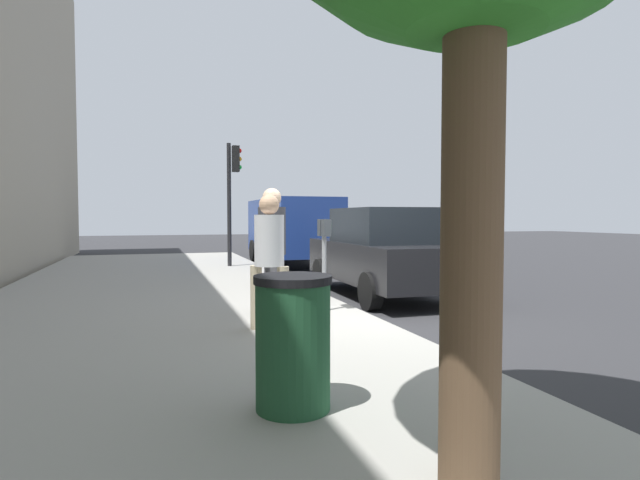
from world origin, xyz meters
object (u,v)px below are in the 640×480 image
at_px(pedestrian_at_meter, 272,239).
at_px(parked_sedan_near, 385,252).
at_px(parked_van_far, 292,227).
at_px(traffic_signal, 233,184).
at_px(pedestrian_bystander, 269,251).
at_px(trash_bin, 293,342).
at_px(parking_meter, 324,245).

bearing_deg(pedestrian_at_meter, parked_sedan_near, 34.89).
height_order(parked_van_far, traffic_signal, traffic_signal).
height_order(pedestrian_bystander, traffic_signal, traffic_signal).
height_order(pedestrian_bystander, trash_bin, pedestrian_bystander).
xyz_separation_m(pedestrian_at_meter, parked_sedan_near, (1.94, -2.74, -0.37)).
bearing_deg(pedestrian_bystander, parking_meter, -8.68).
relative_size(pedestrian_at_meter, parked_van_far, 0.36).
relative_size(pedestrian_at_meter, trash_bin, 1.85).
bearing_deg(parking_meter, pedestrian_at_meter, 93.66).
bearing_deg(parked_van_far, pedestrian_bystander, 163.53).
bearing_deg(parking_meter, trash_bin, 158.14).
distance_m(parking_meter, trash_bin, 4.09).
bearing_deg(traffic_signal, parking_meter, -178.08).
height_order(pedestrian_at_meter, pedestrian_bystander, pedestrian_at_meter).
xyz_separation_m(pedestrian_bystander, parked_sedan_near, (2.95, -3.00, -0.27)).
bearing_deg(traffic_signal, pedestrian_bystander, 174.55).
relative_size(pedestrian_bystander, parked_van_far, 0.33).
bearing_deg(pedestrian_at_meter, traffic_signal, 85.40).
distance_m(pedestrian_at_meter, traffic_signal, 7.89).
distance_m(pedestrian_bystander, trash_bin, 2.78).
relative_size(parked_van_far, traffic_signal, 1.45).
xyz_separation_m(parking_meter, pedestrian_at_meter, (-0.05, 0.83, 0.10)).
bearing_deg(traffic_signal, pedestrian_at_meter, 175.78).
bearing_deg(parked_sedan_near, trash_bin, 148.82).
relative_size(parking_meter, pedestrian_at_meter, 0.76).
distance_m(parked_sedan_near, trash_bin, 6.61).
bearing_deg(trash_bin, pedestrian_at_meter, -10.38).
xyz_separation_m(pedestrian_at_meter, pedestrian_bystander, (-1.01, 0.26, -0.11)).
distance_m(pedestrian_at_meter, parked_sedan_near, 3.37).
xyz_separation_m(pedestrian_at_meter, parked_van_far, (9.15, -2.74, -0.01)).
distance_m(pedestrian_at_meter, parked_van_far, 9.55).
distance_m(pedestrian_at_meter, pedestrian_bystander, 1.05).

